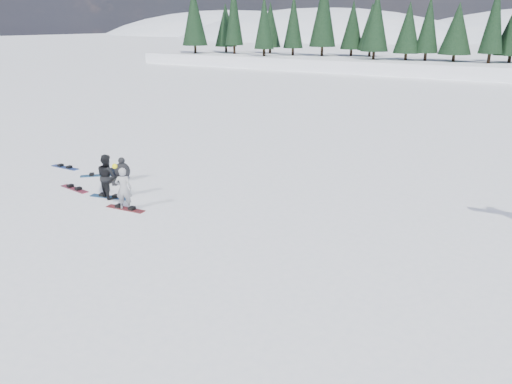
# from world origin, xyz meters

# --- Properties ---
(ground) EXTENTS (420.00, 420.00, 0.00)m
(ground) POSITION_xyz_m (0.00, 0.00, 0.00)
(ground) COLOR white
(ground) RESTS_ON ground
(alpine_backdrop) EXTENTS (412.50, 227.00, 53.20)m
(alpine_backdrop) POSITION_xyz_m (-11.72, 189.16, -13.97)
(alpine_backdrop) COLOR white
(alpine_backdrop) RESTS_ON ground
(snowboarder_woman) EXTENTS (0.65, 0.60, 1.63)m
(snowboarder_woman) POSITION_xyz_m (-0.53, -0.28, 0.76)
(snowboarder_woman) COLOR #A8A8AD
(snowboarder_woman) RESTS_ON ground
(snowboarder_man) EXTENTS (0.95, 0.84, 1.63)m
(snowboarder_man) POSITION_xyz_m (-1.94, 0.29, 0.82)
(snowboarder_man) COLOR black
(snowboarder_man) RESTS_ON ground
(seated_rider) EXTENTS (0.83, 1.21, 0.94)m
(seated_rider) POSITION_xyz_m (-3.11, 2.08, 0.36)
(seated_rider) COLOR black
(seated_rider) RESTS_ON ground
(gear_bag) EXTENTS (0.52, 0.41, 0.30)m
(gear_bag) POSITION_xyz_m (-3.81, 2.34, 0.15)
(gear_bag) COLOR black
(gear_bag) RESTS_ON ground
(snowboard_woman) EXTENTS (1.52, 0.43, 0.03)m
(snowboard_woman) POSITION_xyz_m (-0.53, -0.28, 0.01)
(snowboard_woman) COLOR maroon
(snowboard_woman) RESTS_ON ground
(snowboard_man) EXTENTS (1.52, 0.63, 0.03)m
(snowboard_man) POSITION_xyz_m (-1.94, 0.29, 0.01)
(snowboard_man) COLOR navy
(snowboard_man) RESTS_ON ground
(snowboard_loose_b) EXTENTS (1.52, 0.47, 0.03)m
(snowboard_loose_b) POSITION_xyz_m (-3.81, 0.26, 0.01)
(snowboard_loose_b) COLOR maroon
(snowboard_loose_b) RESTS_ON ground
(snowboard_loose_c) EXTENTS (1.51, 0.32, 0.03)m
(snowboard_loose_c) POSITION_xyz_m (-6.60, 2.05, 0.01)
(snowboard_loose_c) COLOR #1B3A95
(snowboard_loose_c) RESTS_ON ground
(snowboard_loose_a) EXTENTS (1.30, 1.22, 0.03)m
(snowboard_loose_a) POSITION_xyz_m (-4.38, 1.99, 0.01)
(snowboard_loose_a) COLOR #185389
(snowboard_loose_a) RESTS_ON ground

